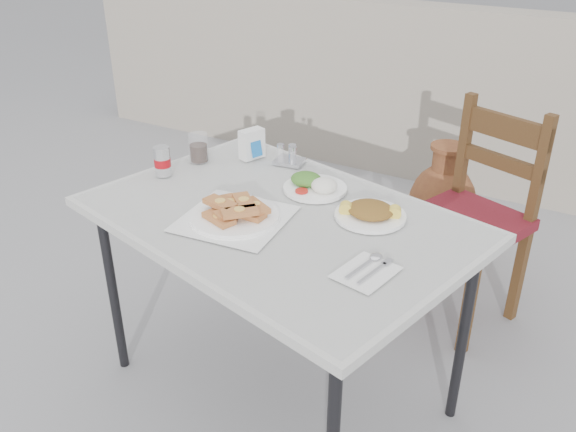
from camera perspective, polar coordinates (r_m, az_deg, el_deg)
The scene contains 13 objects.
ground at distance 2.63m, azimuth -3.32°, elevation -16.40°, with size 80.00×80.00×0.00m, color slate.
cafe_table at distance 2.20m, azimuth -0.96°, elevation -1.11°, with size 1.54×1.23×0.83m.
pide_plate at distance 2.13m, azimuth -5.02°, elevation 0.51°, with size 0.39×0.39×0.07m.
salad_rice_plate at distance 2.34m, azimuth 2.49°, elevation 2.96°, with size 0.25×0.25×0.06m.
salad_chopped_plate at distance 2.15m, azimuth 7.72°, elevation 0.37°, with size 0.25×0.25×0.05m.
soda_can at distance 2.50m, azimuth -11.68°, elevation 5.06°, with size 0.07×0.07×0.12m.
cola_glass at distance 2.62m, azimuth -8.37°, elevation 6.22°, with size 0.08×0.08×0.12m.
napkin_holder at distance 2.62m, azimuth -3.40°, elevation 6.76°, with size 0.09×0.12×0.13m.
condiment_caddy at distance 2.58m, azimuth 0.11°, elevation 5.57°, with size 0.13×0.11×0.09m.
cutlery_napkin at distance 1.86m, azimuth 7.51°, elevation -4.97°, with size 0.18×0.22×0.01m.
chair at distance 2.91m, azimuth 16.92°, elevation 0.05°, with size 0.59×0.59×1.03m.
terracotta_urn at distance 3.50m, azimuth 14.17°, elevation 1.06°, with size 0.38×0.38×0.66m.
back_wall at distance 4.37m, azimuth 14.74°, elevation 10.60°, with size 6.00×0.25×1.20m, color gray.
Camera 1 is at (1.06, -1.56, 1.83)m, focal length 38.00 mm.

